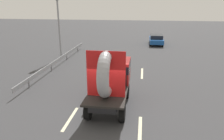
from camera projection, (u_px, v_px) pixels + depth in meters
ground_plane at (106, 112)px, 11.61m from camera, size 120.00×120.00×0.00m
flatbed_truck at (110, 76)px, 12.06m from camera, size 2.02×4.49×3.41m
distant_sedan at (156, 39)px, 29.64m from camera, size 1.78×4.16×1.36m
traffic_light at (58, 16)px, 21.35m from camera, size 0.42×0.36×6.65m
guardrail at (59, 59)px, 20.07m from camera, size 0.10×15.17×0.71m
lane_dash_left_near at (70, 119)px, 10.94m from camera, size 0.16×2.37×0.01m
lane_dash_left_far at (100, 72)px, 18.25m from camera, size 0.16×2.50×0.01m
lane_dash_right_near at (140, 132)px, 9.84m from camera, size 0.16×2.69×0.01m
lane_dash_right_far at (142, 73)px, 17.87m from camera, size 0.16×2.76×0.01m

